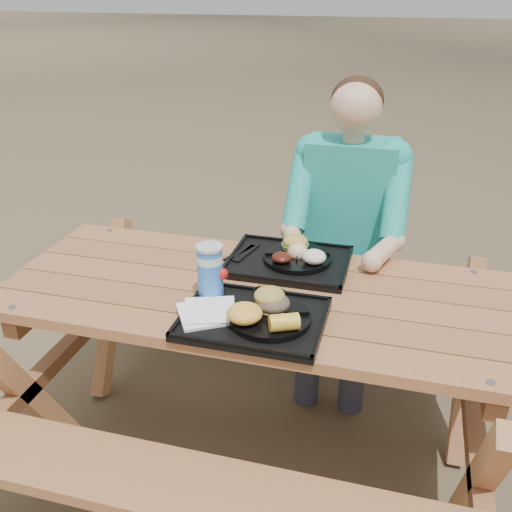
# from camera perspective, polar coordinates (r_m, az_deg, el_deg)

# --- Properties ---
(ground) EXTENTS (60.00, 60.00, 0.00)m
(ground) POSITION_cam_1_polar(r_m,az_deg,el_deg) (2.47, 0.00, -18.70)
(ground) COLOR #999999
(ground) RESTS_ON ground
(picnic_table) EXTENTS (1.80, 1.49, 0.75)m
(picnic_table) POSITION_cam_1_polar(r_m,az_deg,el_deg) (2.22, 0.00, -11.80)
(picnic_table) COLOR #999999
(picnic_table) RESTS_ON ground
(tray_near) EXTENTS (0.45, 0.35, 0.02)m
(tray_near) POSITION_cam_1_polar(r_m,az_deg,el_deg) (1.82, -0.26, -6.38)
(tray_near) COLOR black
(tray_near) RESTS_ON picnic_table
(tray_far) EXTENTS (0.45, 0.35, 0.02)m
(tray_far) POSITION_cam_1_polar(r_m,az_deg,el_deg) (2.18, 3.30, -0.67)
(tray_far) COLOR black
(tray_far) RESTS_ON picnic_table
(plate_near) EXTENTS (0.26, 0.26, 0.02)m
(plate_near) POSITION_cam_1_polar(r_m,az_deg,el_deg) (1.80, 1.39, -6.17)
(plate_near) COLOR black
(plate_near) RESTS_ON tray_near
(plate_far) EXTENTS (0.26, 0.26, 0.02)m
(plate_far) POSITION_cam_1_polar(r_m,az_deg,el_deg) (2.17, 4.14, -0.18)
(plate_far) COLOR black
(plate_far) RESTS_ON tray_far
(napkin_stack) EXTENTS (0.23, 0.23, 0.02)m
(napkin_stack) POSITION_cam_1_polar(r_m,az_deg,el_deg) (1.83, -5.06, -5.64)
(napkin_stack) COLOR white
(napkin_stack) RESTS_ON tray_near
(soda_cup) EXTENTS (0.09, 0.09, 0.17)m
(soda_cup) POSITION_cam_1_polar(r_m,az_deg,el_deg) (1.90, -4.60, -1.63)
(soda_cup) COLOR blue
(soda_cup) RESTS_ON tray_near
(condiment_bbq) EXTENTS (0.05, 0.05, 0.03)m
(condiment_bbq) POSITION_cam_1_polar(r_m,az_deg,el_deg) (1.91, 0.56, -3.80)
(condiment_bbq) COLOR black
(condiment_bbq) RESTS_ON tray_near
(condiment_mustard) EXTENTS (0.06, 0.06, 0.03)m
(condiment_mustard) POSITION_cam_1_polar(r_m,az_deg,el_deg) (1.90, 2.16, -4.07)
(condiment_mustard) COLOR #FFFA1C
(condiment_mustard) RESTS_ON tray_near
(sandwich) EXTENTS (0.10, 0.10, 0.11)m
(sandwich) POSITION_cam_1_polar(r_m,az_deg,el_deg) (1.79, 1.67, -3.84)
(sandwich) COLOR #BC9742
(sandwich) RESTS_ON plate_near
(mac_cheese) EXTENTS (0.11, 0.11, 0.06)m
(mac_cheese) POSITION_cam_1_polar(r_m,az_deg,el_deg) (1.74, -1.15, -5.75)
(mac_cheese) COLOR #FFBD43
(mac_cheese) RESTS_ON plate_near
(corn_cob) EXTENTS (0.12, 0.12, 0.05)m
(corn_cob) POSITION_cam_1_polar(r_m,az_deg,el_deg) (1.71, 2.84, -6.64)
(corn_cob) COLOR yellow
(corn_cob) RESTS_ON plate_near
(cutlery_far) EXTENTS (0.07, 0.18, 0.01)m
(cutlery_far) POSITION_cam_1_polar(r_m,az_deg,el_deg) (2.22, -1.00, 0.34)
(cutlery_far) COLOR black
(cutlery_far) RESTS_ON tray_far
(burger) EXTENTS (0.10, 0.10, 0.09)m
(burger) POSITION_cam_1_polar(r_m,az_deg,el_deg) (2.20, 3.96, 1.75)
(burger) COLOR gold
(burger) RESTS_ON plate_far
(baked_beans) EXTENTS (0.08, 0.08, 0.03)m
(baked_beans) POSITION_cam_1_polar(r_m,az_deg,el_deg) (2.11, 2.58, -0.15)
(baked_beans) COLOR #48160E
(baked_beans) RESTS_ON plate_far
(potato_salad) EXTENTS (0.09, 0.09, 0.05)m
(potato_salad) POSITION_cam_1_polar(r_m,az_deg,el_deg) (2.11, 5.82, -0.07)
(potato_salad) COLOR white
(potato_salad) RESTS_ON plate_far
(diner) EXTENTS (0.48, 0.84, 1.28)m
(diner) POSITION_cam_1_polar(r_m,az_deg,el_deg) (2.60, 8.93, 0.76)
(diner) COLOR #19B3A8
(diner) RESTS_ON ground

